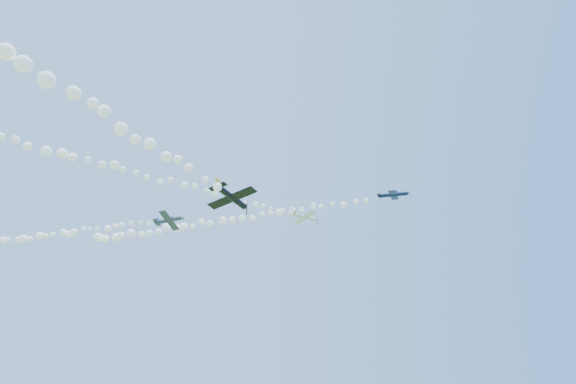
{
  "coord_description": "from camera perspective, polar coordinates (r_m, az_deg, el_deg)",
  "views": [
    {
      "loc": [
        -5.9,
        -78.25,
        2.0
      ],
      "look_at": [
        3.6,
        -3.14,
        45.99
      ],
      "focal_mm": 30.0,
      "sensor_mm": 36.0,
      "label": 1
    }
  ],
  "objects": [
    {
      "name": "plane_grey",
      "position": [
        99.57,
        -13.9,
        -3.26
      ],
      "size": [
        6.55,
        6.89,
        1.83
      ],
      "rotation": [
        -0.13,
        -0.09,
        -0.36
      ],
      "color": "#33374B"
    },
    {
      "name": "plane_white",
      "position": [
        102.9,
        1.99,
        -2.96
      ],
      "size": [
        6.66,
        7.06,
        1.88
      ],
      "rotation": [
        0.04,
        -0.03,
        0.4
      ],
      "color": "white"
    },
    {
      "name": "plane_black",
      "position": [
        66.83,
        -6.68,
        -0.63
      ],
      "size": [
        6.8,
        6.49,
        2.64
      ],
      "rotation": [
        -0.07,
        0.06,
        0.87
      ],
      "color": "black"
    },
    {
      "name": "smoke_trail_navy",
      "position": [
        107.13,
        -7.34,
        -3.33
      ],
      "size": [
        62.99,
        30.37,
        2.7
      ],
      "primitive_type": null,
      "color": "white"
    },
    {
      "name": "smoke_trail_grey",
      "position": [
        118.37,
        -29.07,
        -4.84
      ],
      "size": [
        60.81,
        24.21,
        3.04
      ],
      "primitive_type": null,
      "color": "white"
    },
    {
      "name": "plane_navy",
      "position": [
        98.95,
        12.39,
        -0.3
      ],
      "size": [
        6.66,
        6.84,
        2.43
      ],
      "rotation": [
        0.24,
        0.06,
        -0.43
      ],
      "color": "#0E1A3E"
    },
    {
      "name": "smoke_trail_white",
      "position": [
        90.62,
        -21.43,
        3.2
      ],
      "size": [
        74.44,
        32.78,
        2.89
      ],
      "primitive_type": null,
      "color": "white"
    }
  ]
}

